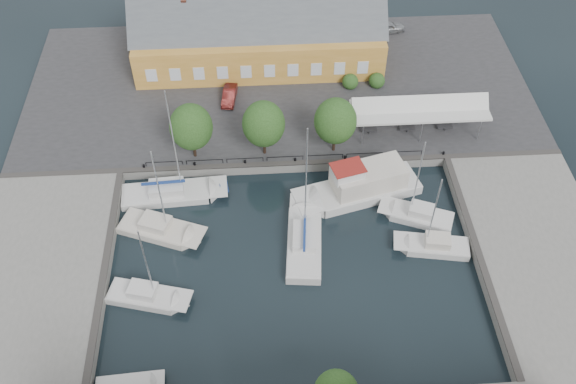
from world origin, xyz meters
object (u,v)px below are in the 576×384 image
at_px(east_boat_b, 433,247).
at_px(launch_nw, 207,192).
at_px(tent_canopy, 420,110).
at_px(car_red, 229,95).
at_px(east_boat_a, 417,216).
at_px(west_boat_c, 148,297).
at_px(car_silver, 388,27).
at_px(trawler, 362,187).
at_px(center_sailboat, 304,240).
at_px(warehouse, 253,33).
at_px(west_boat_a, 172,194).
at_px(west_boat_b, 160,230).

height_order(east_boat_b, launch_nw, east_boat_b).
xyz_separation_m(tent_canopy, car_red, (-19.53, 6.18, -2.05)).
xyz_separation_m(east_boat_a, west_boat_c, (-24.52, -7.50, -0.00)).
xyz_separation_m(car_red, east_boat_a, (17.56, -17.40, -1.37)).
height_order(car_silver, trawler, trawler).
height_order(center_sailboat, east_boat_b, center_sailboat).
height_order(warehouse, east_boat_b, warehouse).
bearing_deg(warehouse, car_silver, 14.79).
relative_size(center_sailboat, east_boat_a, 1.34).
bearing_deg(east_boat_a, tent_canopy, 80.00).
bearing_deg(launch_nw, car_silver, 48.77).
relative_size(warehouse, tent_canopy, 2.04).
relative_size(west_boat_c, launch_nw, 2.38).
height_order(warehouse, west_boat_a, west_boat_a).
height_order(center_sailboat, west_boat_c, center_sailboat).
relative_size(car_red, west_boat_b, 0.35).
relative_size(car_red, east_boat_a, 0.38).
distance_m(east_boat_a, west_boat_a, 23.60).
xyz_separation_m(warehouse, east_boat_a, (14.62, -25.07, -4.17)).
relative_size(car_silver, west_boat_a, 0.31).
xyz_separation_m(car_red, launch_nw, (-2.26, -12.88, -1.55)).
distance_m(east_boat_b, west_boat_a, 25.17).
distance_m(center_sailboat, trawler, 8.32).
xyz_separation_m(warehouse, car_silver, (16.67, 4.40, -2.72)).
xyz_separation_m(car_silver, trawler, (-6.90, -26.04, -0.69)).
relative_size(car_silver, west_boat_b, 0.38).
bearing_deg(car_silver, trawler, 154.05).
bearing_deg(west_boat_c, tent_canopy, 35.24).
xyz_separation_m(car_silver, west_boat_b, (-26.07, -29.69, -1.45)).
relative_size(tent_canopy, launch_nw, 3.37).
relative_size(warehouse, west_boat_a, 2.14).
distance_m(center_sailboat, west_boat_a, 14.00).
bearing_deg(tent_canopy, west_boat_b, -156.25).
xyz_separation_m(car_red, center_sailboat, (6.71, -19.69, -1.27)).
relative_size(tent_canopy, trawler, 1.09).
xyz_separation_m(car_silver, east_boat_a, (-2.05, -29.47, -1.45)).
xyz_separation_m(west_boat_a, west_boat_c, (-1.31, -11.79, -0.01)).
bearing_deg(tent_canopy, east_boat_b, -94.99).
bearing_deg(car_silver, east_boat_b, 166.51).
xyz_separation_m(car_silver, west_boat_a, (-25.26, -25.19, -1.44)).
xyz_separation_m(west_boat_a, launch_nw, (3.39, 0.23, -0.18)).
bearing_deg(warehouse, east_boat_a, -59.75).
bearing_deg(west_boat_c, center_sailboat, 20.88).
bearing_deg(car_red, east_boat_b, -41.33).
bearing_deg(launch_nw, west_boat_a, -176.09).
bearing_deg(car_red, warehouse, 76.87).
height_order(trawler, west_boat_c, west_boat_c).
xyz_separation_m(trawler, east_boat_a, (4.85, -3.43, -0.75)).
bearing_deg(west_boat_c, trawler, 29.07).
bearing_deg(trawler, car_silver, 75.16).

